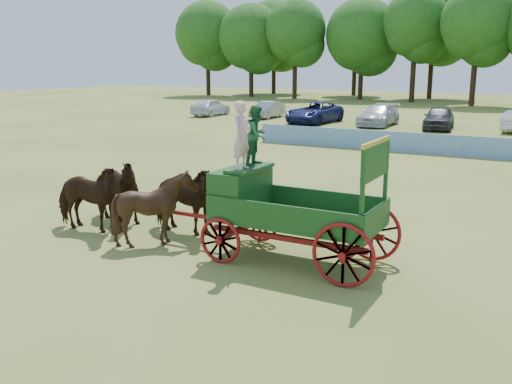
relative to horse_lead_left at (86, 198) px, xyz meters
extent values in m
plane|color=#A18F48|center=(9.51, 0.44, -0.96)|extent=(160.00, 160.00, 0.00)
imported|color=#321D0E|center=(0.00, 0.00, 0.00)|extent=(2.38, 1.31, 1.91)
imported|color=#321D0E|center=(0.00, 1.10, 0.00)|extent=(2.43, 1.49, 1.91)
imported|color=#321D0E|center=(2.40, 0.00, 0.00)|extent=(1.83, 1.65, 1.91)
imported|color=#321D0E|center=(2.40, 1.10, 0.00)|extent=(2.28, 1.08, 1.91)
cube|color=maroon|center=(4.60, 0.55, -0.36)|extent=(0.12, 2.00, 0.12)
cube|color=maroon|center=(7.60, 0.55, -0.36)|extent=(0.12, 2.00, 0.12)
cube|color=maroon|center=(6.10, 0.00, -0.24)|extent=(3.80, 0.10, 0.12)
cube|color=maroon|center=(6.10, 1.10, -0.24)|extent=(3.80, 0.10, 0.12)
cube|color=maroon|center=(3.70, 0.55, -0.21)|extent=(2.80, 0.09, 0.09)
cube|color=#1A4A18|center=(6.10, 0.55, 0.04)|extent=(3.80, 1.80, 0.10)
cube|color=#1A4A18|center=(6.10, -0.33, 0.34)|extent=(3.80, 0.06, 0.55)
cube|color=#1A4A18|center=(6.10, 1.43, 0.34)|extent=(3.80, 0.06, 0.55)
cube|color=#1A4A18|center=(7.98, 0.55, 0.34)|extent=(0.06, 1.80, 0.55)
cube|color=#1A4A18|center=(4.60, 0.55, 0.59)|extent=(0.85, 1.70, 1.05)
cube|color=#1A4A18|center=(4.85, 0.55, 1.16)|extent=(0.55, 1.50, 0.08)
cube|color=#1A4A18|center=(4.22, 0.55, 0.39)|extent=(0.10, 1.60, 0.65)
cube|color=#1A4A18|center=(4.40, 0.55, 0.09)|extent=(0.55, 1.60, 0.06)
cube|color=#1A4A18|center=(7.90, -0.25, 0.99)|extent=(0.08, 0.08, 1.80)
cube|color=#1A4A18|center=(7.90, 1.35, 0.99)|extent=(0.08, 0.08, 1.80)
cube|color=#1A4A18|center=(7.90, 0.55, 1.59)|extent=(0.07, 1.75, 0.75)
cube|color=gold|center=(7.90, 0.55, 1.99)|extent=(0.08, 1.80, 0.09)
cube|color=gold|center=(7.86, 0.55, 1.59)|extent=(0.02, 1.30, 0.12)
torus|color=maroon|center=(4.60, -0.40, -0.41)|extent=(1.09, 0.09, 1.09)
torus|color=maroon|center=(4.60, 1.50, -0.41)|extent=(1.09, 0.09, 1.09)
torus|color=maroon|center=(7.60, -0.40, -0.26)|extent=(1.39, 0.09, 1.39)
torus|color=maroon|center=(7.60, 1.50, -0.26)|extent=(1.39, 0.09, 1.39)
imported|color=beige|center=(4.85, 0.20, 1.99)|extent=(0.37, 0.57, 1.56)
imported|color=#225C37|center=(4.85, 0.90, 1.92)|extent=(0.54, 0.69, 1.42)
cube|color=#1D51A2|center=(8.51, 18.44, -0.43)|extent=(26.00, 0.08, 1.05)
imported|color=silver|center=(-16.49, 31.06, -0.19)|extent=(1.96, 4.56, 1.53)
imported|color=gray|center=(-11.15, 31.61, -0.26)|extent=(1.54, 4.23, 1.38)
imported|color=navy|center=(-6.07, 29.76, -0.15)|extent=(3.08, 5.98, 1.61)
imported|color=silver|center=(-1.18, 30.31, -0.18)|extent=(2.26, 5.35, 1.54)
imported|color=#333338|center=(3.23, 30.03, -0.15)|extent=(2.49, 4.94, 1.62)
cylinder|color=#382314|center=(-34.49, 57.65, 1.35)|extent=(0.60, 0.60, 4.62)
sphere|color=#1D5015|center=(-34.49, 57.65, 7.55)|extent=(8.95, 8.95, 8.95)
cylinder|color=#382314|center=(-27.42, 57.55, 1.19)|extent=(0.60, 0.60, 4.30)
sphere|color=#1D5015|center=(-27.42, 57.55, 6.96)|extent=(8.76, 8.76, 8.76)
cylinder|color=#382314|center=(-20.60, 56.92, 1.38)|extent=(0.60, 0.60, 4.68)
sphere|color=#1D5015|center=(-20.60, 56.92, 7.66)|extent=(7.67, 7.67, 7.67)
cylinder|color=#382314|center=(-12.43, 58.91, 1.19)|extent=(0.60, 0.60, 4.29)
sphere|color=#1D5015|center=(-12.43, 58.91, 6.94)|extent=(9.00, 9.00, 9.00)
cylinder|color=#382314|center=(-5.47, 57.03, 1.52)|extent=(0.60, 0.60, 4.94)
sphere|color=#1D5015|center=(-5.47, 57.03, 8.15)|extent=(7.41, 7.41, 7.41)
cylinder|color=#382314|center=(1.60, 54.66, 1.42)|extent=(0.60, 0.60, 4.76)
sphere|color=#1D5015|center=(1.60, 54.66, 7.80)|extent=(7.72, 7.72, 7.72)
cylinder|color=#382314|center=(-28.49, 66.27, 1.40)|extent=(0.60, 0.60, 4.70)
sphere|color=#1D5015|center=(-28.49, 66.27, 7.71)|extent=(9.82, 9.82, 9.82)
cylinder|color=#382314|center=(-16.29, 67.42, 1.50)|extent=(0.60, 0.60, 4.91)
sphere|color=#1D5015|center=(-16.29, 67.42, 8.09)|extent=(7.91, 7.91, 7.91)
cylinder|color=#382314|center=(-5.17, 64.83, 1.71)|extent=(0.60, 0.60, 5.34)
sphere|color=#1D5015|center=(-5.17, 64.83, 8.88)|extent=(9.90, 9.90, 9.90)
camera|label=1|loc=(11.44, -10.99, 3.61)|focal=40.00mm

